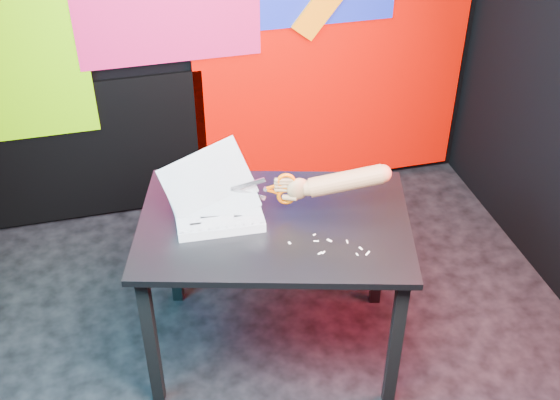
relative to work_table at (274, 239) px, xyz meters
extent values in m
cube|color=black|center=(0.00, -0.23, -0.65)|extent=(3.00, 3.00, 0.01)
cube|color=#D00800|center=(0.65, 1.24, 0.20)|extent=(1.60, 0.02, 1.60)
cube|color=#7AE700|center=(-1.05, 1.22, 0.45)|extent=(0.75, 0.02, 1.00)
cube|color=black|center=(-0.75, 1.24, -0.20)|extent=(1.30, 0.02, 0.85)
cube|color=black|center=(-0.57, -0.17, -0.29)|extent=(0.06, 0.06, 0.72)
cube|color=black|center=(-0.40, 0.44, -0.29)|extent=(0.06, 0.06, 0.72)
cube|color=black|center=(0.40, -0.44, -0.29)|extent=(0.06, 0.06, 0.72)
cube|color=black|center=(0.57, 0.17, -0.29)|extent=(0.06, 0.06, 0.72)
cube|color=black|center=(0.00, 0.00, 0.08)|extent=(1.29, 1.02, 0.03)
cube|color=white|center=(-0.22, 0.08, 0.12)|extent=(0.37, 0.28, 0.04)
cube|color=white|center=(-0.22, 0.08, 0.14)|extent=(0.37, 0.28, 0.00)
cube|color=white|center=(-0.22, 0.08, 0.15)|extent=(0.35, 0.26, 0.11)
cube|color=white|center=(-0.23, 0.09, 0.17)|extent=(0.37, 0.22, 0.19)
cube|color=white|center=(-0.24, 0.11, 0.22)|extent=(0.39, 0.20, 0.26)
cube|color=white|center=(-0.25, 0.12, 0.26)|extent=(0.41, 0.17, 0.31)
cylinder|color=#2B2B2C|center=(-0.38, -0.04, 0.14)|extent=(0.01, 0.01, 0.00)
cylinder|color=#2B2B2C|center=(-0.35, -0.04, 0.14)|extent=(0.01, 0.01, 0.00)
cylinder|color=#2B2B2C|center=(-0.31, -0.04, 0.14)|extent=(0.01, 0.01, 0.00)
cylinder|color=#2B2B2C|center=(-0.28, -0.04, 0.14)|extent=(0.01, 0.01, 0.00)
cylinder|color=#2B2B2C|center=(-0.24, -0.04, 0.14)|extent=(0.01, 0.01, 0.00)
cylinder|color=#2B2B2C|center=(-0.21, -0.04, 0.14)|extent=(0.01, 0.01, 0.00)
cylinder|color=#2B2B2C|center=(-0.17, -0.05, 0.14)|extent=(0.01, 0.01, 0.00)
cylinder|color=#2B2B2C|center=(-0.14, -0.05, 0.14)|extent=(0.01, 0.01, 0.00)
cylinder|color=#2B2B2C|center=(-0.10, -0.05, 0.14)|extent=(0.01, 0.01, 0.00)
cylinder|color=#2B2B2C|center=(-0.07, -0.05, 0.14)|extent=(0.01, 0.01, 0.00)
cylinder|color=#2B2B2C|center=(-0.37, 0.20, 0.14)|extent=(0.01, 0.01, 0.00)
cylinder|color=#2B2B2C|center=(-0.34, 0.20, 0.14)|extent=(0.01, 0.01, 0.00)
cylinder|color=#2B2B2C|center=(-0.30, 0.20, 0.14)|extent=(0.01, 0.01, 0.00)
cylinder|color=#2B2B2C|center=(-0.27, 0.20, 0.14)|extent=(0.01, 0.01, 0.00)
cylinder|color=#2B2B2C|center=(-0.23, 0.19, 0.14)|extent=(0.01, 0.01, 0.00)
cylinder|color=#2B2B2C|center=(-0.20, 0.19, 0.14)|extent=(0.01, 0.01, 0.00)
cylinder|color=#2B2B2C|center=(-0.16, 0.19, 0.14)|extent=(0.01, 0.01, 0.00)
cylinder|color=#2B2B2C|center=(-0.13, 0.19, 0.14)|extent=(0.01, 0.01, 0.00)
cylinder|color=#2B2B2C|center=(-0.09, 0.19, 0.14)|extent=(0.01, 0.01, 0.00)
cylinder|color=#2B2B2C|center=(-0.06, 0.19, 0.14)|extent=(0.01, 0.01, 0.00)
cube|color=black|center=(-0.30, 0.13, 0.14)|extent=(0.07, 0.01, 0.00)
cube|color=black|center=(-0.20, 0.10, 0.14)|extent=(0.05, 0.01, 0.00)
cube|color=black|center=(-0.26, 0.04, 0.14)|extent=(0.08, 0.01, 0.00)
cube|color=black|center=(-0.15, 0.02, 0.14)|extent=(0.04, 0.01, 0.00)
cube|color=black|center=(-0.33, 0.01, 0.14)|extent=(0.05, 0.01, 0.00)
cube|color=#B8B8B8|center=(-0.09, 0.07, 0.25)|extent=(0.14, 0.04, 0.07)
cube|color=#B8B8B8|center=(-0.09, 0.07, 0.20)|extent=(0.14, 0.04, 0.07)
cylinder|color=#B8B8B8|center=(-0.02, 0.06, 0.23)|extent=(0.02, 0.02, 0.02)
cube|color=#E04F00|center=(0.00, 0.05, 0.22)|extent=(0.06, 0.02, 0.03)
cube|color=#E04F00|center=(0.00, 0.05, 0.24)|extent=(0.06, 0.02, 0.03)
torus|color=#E04F00|center=(0.06, 0.04, 0.26)|extent=(0.08, 0.03, 0.08)
torus|color=#E04F00|center=(0.06, 0.04, 0.19)|extent=(0.08, 0.03, 0.08)
ellipsoid|color=#8E5E39|center=(0.11, 0.02, 0.23)|extent=(0.10, 0.06, 0.10)
cylinder|color=#8E5E39|center=(0.06, 0.04, 0.22)|extent=(0.08, 0.04, 0.02)
cylinder|color=#8E5E39|center=(0.06, 0.04, 0.24)|extent=(0.07, 0.03, 0.02)
cylinder|color=#8E5E39|center=(0.06, 0.04, 0.26)|extent=(0.07, 0.03, 0.02)
cylinder|color=#8E5E39|center=(0.06, 0.04, 0.27)|extent=(0.06, 0.03, 0.02)
cylinder|color=#8E5E39|center=(0.07, 0.02, 0.19)|extent=(0.07, 0.05, 0.03)
cylinder|color=#8E5E39|center=(0.16, 0.01, 0.23)|extent=(0.07, 0.08, 0.07)
cylinder|color=#8E5E39|center=(0.30, -0.02, 0.27)|extent=(0.32, 0.15, 0.15)
sphere|color=#8E5E39|center=(0.44, -0.06, 0.30)|extent=(0.08, 0.08, 0.08)
cube|color=beige|center=(0.19, -0.18, 0.10)|extent=(0.02, 0.02, 0.00)
cube|color=beige|center=(0.31, -0.29, 0.10)|extent=(0.03, 0.02, 0.00)
cube|color=beige|center=(0.13, -0.24, 0.10)|extent=(0.02, 0.02, 0.00)
cube|color=beige|center=(0.13, -0.17, 0.10)|extent=(0.02, 0.01, 0.00)
cube|color=beige|center=(0.03, -0.15, 0.10)|extent=(0.01, 0.02, 0.00)
cube|color=beige|center=(0.14, -0.24, 0.10)|extent=(0.02, 0.02, 0.00)
cube|color=beige|center=(0.14, -0.13, 0.10)|extent=(0.02, 0.01, 0.00)
cube|color=beige|center=(0.26, -0.29, 0.10)|extent=(0.01, 0.02, 0.00)
cube|color=beige|center=(0.29, -0.25, 0.10)|extent=(0.01, 0.02, 0.00)
cube|color=beige|center=(0.25, -0.20, 0.10)|extent=(0.01, 0.02, 0.00)
camera|label=1|loc=(-0.54, -2.24, 1.89)|focal=45.00mm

